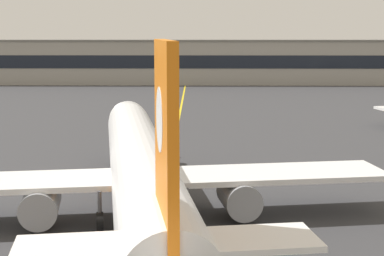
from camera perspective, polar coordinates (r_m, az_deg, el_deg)
The scene contains 4 objects.
taxiway_centreline at distance 52.82m, azimuth -2.20°, elevation -3.99°, with size 0.30×180.00×0.01m, color yellow.
airliner_foreground at distance 38.37m, azimuth -4.74°, elevation -3.90°, with size 32.36×41.40×11.65m.
safety_cone_by_nose_gear at distance 54.16m, azimuth -1.40°, elevation -3.39°, with size 0.44×0.44×0.55m.
terminal_building at distance 138.71m, azimuth -1.06°, elevation 6.22°, with size 147.83×12.40×9.86m.
Camera 1 is at (2.72, -21.37, 12.01)m, focal length 57.27 mm.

